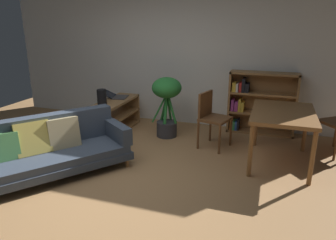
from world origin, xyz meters
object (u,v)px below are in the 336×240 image
object	(u,v)px
media_console	(115,116)
desk_speaker	(102,97)
dining_table	(283,117)
dining_chair_far	(212,116)
fabric_couch	(49,148)
open_laptop	(116,96)
bookshelf	(258,103)
potted_floor_plant	(167,99)

from	to	relation	value
media_console	desk_speaker	xyz separation A→B (m)	(-0.05, -0.34, 0.41)
dining_table	dining_chair_far	xyz separation A→B (m)	(-1.03, 0.30, -0.16)
fabric_couch	media_console	world-z (taller)	fabric_couch
desk_speaker	media_console	bearing A→B (deg)	82.41
media_console	dining_chair_far	bearing A→B (deg)	-5.76
open_laptop	bookshelf	world-z (taller)	bookshelf
open_laptop	desk_speaker	world-z (taller)	desk_speaker
media_console	dining_chair_far	world-z (taller)	dining_chair_far
desk_speaker	dining_table	size ratio (longest dim) A/B	0.22
potted_floor_plant	dining_table	size ratio (longest dim) A/B	0.85
media_console	bookshelf	distance (m)	2.55
media_console	desk_speaker	bearing A→B (deg)	-97.59
potted_floor_plant	dining_table	bearing A→B (deg)	-15.79
fabric_couch	dining_table	bearing A→B (deg)	23.83
dining_table	bookshelf	bearing A→B (deg)	107.21
desk_speaker	dining_table	distance (m)	2.85
media_console	dining_table	size ratio (longest dim) A/B	1.02
potted_floor_plant	dining_table	xyz separation A→B (m)	(1.84, -0.52, 0.02)
dining_table	dining_chair_far	distance (m)	1.08
bookshelf	dining_table	bearing A→B (deg)	-72.79
desk_speaker	bookshelf	xyz separation A→B (m)	(2.46, 1.10, -0.16)
media_console	potted_floor_plant	bearing A→B (deg)	2.33
dining_table	bookshelf	world-z (taller)	bookshelf
dining_chair_far	dining_table	bearing A→B (deg)	-16.35
open_laptop	bookshelf	xyz separation A→B (m)	(2.50, 0.53, -0.05)
bookshelf	fabric_couch	bearing A→B (deg)	-134.70
open_laptop	desk_speaker	size ratio (longest dim) A/B	1.88
dining_table	dining_chair_far	world-z (taller)	dining_chair_far
potted_floor_plant	bookshelf	size ratio (longest dim) A/B	0.90
fabric_couch	media_console	distance (m)	1.74
bookshelf	desk_speaker	bearing A→B (deg)	-156.05
desk_speaker	bookshelf	world-z (taller)	bookshelf
desk_speaker	dining_chair_far	world-z (taller)	dining_chair_far
potted_floor_plant	desk_speaker	bearing A→B (deg)	-159.32
fabric_couch	desk_speaker	world-z (taller)	desk_speaker
fabric_couch	potted_floor_plant	world-z (taller)	potted_floor_plant
media_console	potted_floor_plant	distance (m)	1.03
dining_chair_far	open_laptop	bearing A→B (deg)	167.84
desk_speaker	potted_floor_plant	bearing A→B (deg)	20.68
fabric_couch	potted_floor_plant	distance (m)	2.07
potted_floor_plant	dining_table	distance (m)	1.91
potted_floor_plant	bookshelf	xyz separation A→B (m)	(1.45, 0.71, -0.11)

